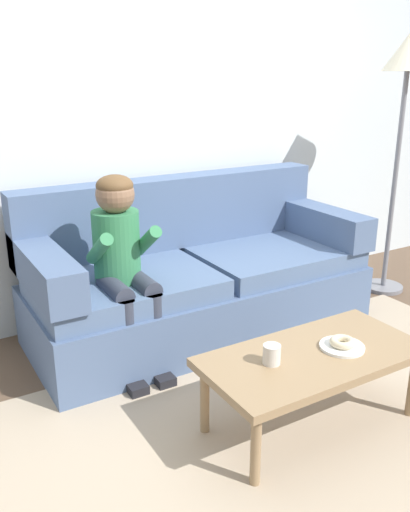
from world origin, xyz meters
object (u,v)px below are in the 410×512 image
(person_child, at_px, (122,255))
(donut, at_px, (342,342))
(mug, at_px, (272,354))
(toy_controller, at_px, (338,353))
(floor_lamp, at_px, (406,79))
(couch, at_px, (196,279))
(coffee_table, at_px, (313,361))

(person_child, distance_m, donut, 1.24)
(mug, bearing_deg, donut, -8.42)
(person_child, bearing_deg, toy_controller, -26.83)
(donut, distance_m, mug, 0.38)
(donut, relative_size, floor_lamp, 0.06)
(donut, bearing_deg, couch, 94.21)
(coffee_table, xyz_separation_m, mug, (-0.23, 0.03, 0.09))
(donut, xyz_separation_m, toy_controller, (0.44, 0.45, -0.39))
(couch, relative_size, toy_controller, 9.48)
(mug, relative_size, toy_controller, 0.40)
(coffee_table, distance_m, toy_controller, 0.79)
(person_child, height_order, toy_controller, person_child)
(person_child, height_order, floor_lamp, floor_lamp)
(donut, xyz_separation_m, mug, (-0.37, 0.06, 0.01))
(coffee_table, distance_m, person_child, 1.16)
(mug, distance_m, floor_lamp, 2.43)
(couch, distance_m, floor_lamp, 2.03)
(person_child, distance_m, toy_controller, 1.40)
(person_child, height_order, mug, person_child)
(person_child, bearing_deg, mug, -72.48)
(mug, bearing_deg, coffee_table, -6.44)
(mug, xyz_separation_m, toy_controller, (0.81, 0.39, -0.41))
(toy_controller, distance_m, floor_lamp, 1.99)
(donut, bearing_deg, coffee_table, 168.52)
(coffee_table, height_order, floor_lamp, floor_lamp)
(person_child, bearing_deg, couch, 19.77)
(coffee_table, bearing_deg, toy_controller, 35.58)
(person_child, bearing_deg, coffee_table, -61.68)
(coffee_table, distance_m, donut, 0.17)
(floor_lamp, bearing_deg, couch, 174.75)
(donut, height_order, toy_controller, donut)
(floor_lamp, bearing_deg, mug, -151.72)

